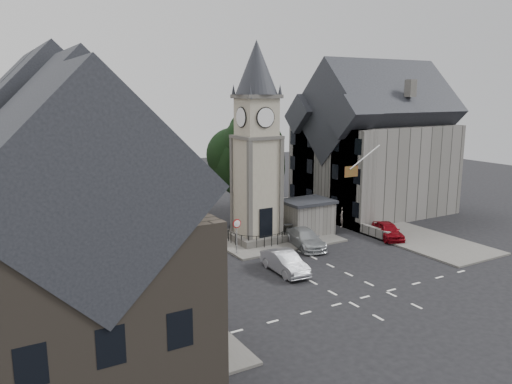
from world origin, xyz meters
TOP-DOWN VIEW (x-y plane):
  - ground at (0.00, 0.00)m, footprint 120.00×120.00m
  - pavement_west at (-12.50, 6.00)m, footprint 6.00×30.00m
  - pavement_east at (12.00, 8.00)m, footprint 6.00×26.00m
  - central_island at (1.50, 8.00)m, footprint 10.00×8.00m
  - road_markings at (0.00, -5.50)m, footprint 20.00×8.00m
  - clock_tower at (0.00, 7.99)m, footprint 4.86×4.86m
  - stone_shelter at (4.80, 7.50)m, footprint 4.30×3.30m
  - town_tree at (2.00, 13.00)m, footprint 7.20×7.20m
  - warning_sign_post at (-3.20, 5.43)m, footprint 0.70×0.19m
  - terrace_pink at (-15.50, 16.00)m, footprint 8.10×7.60m
  - terrace_cream at (-15.50, 8.00)m, footprint 8.10×7.60m
  - terrace_tudor at (-15.50, 0.00)m, footprint 8.10×7.60m
  - building_sw_stone at (-17.00, -9.00)m, footprint 8.60×7.60m
  - backdrop_west at (-12.00, 28.00)m, footprint 20.00×10.00m
  - east_building at (15.59, 11.00)m, footprint 14.40×11.40m
  - east_boundary_wall at (9.20, 10.00)m, footprint 0.40×16.00m
  - flagpole at (8.00, 4.00)m, footprint 3.68×0.10m
  - car_west_blue at (-11.50, -0.57)m, footprint 4.95×3.46m
  - car_west_silver at (-7.50, 4.74)m, footprint 4.06×1.74m
  - car_west_grey at (-9.41, 2.96)m, footprint 6.11×4.35m
  - car_island_silver at (-2.09, 0.50)m, footprint 1.75×4.55m
  - car_island_east at (2.50, 4.50)m, footprint 2.98×5.28m
  - car_east_red at (9.98, 2.96)m, footprint 3.09×4.48m
  - pedestrian at (9.08, 7.87)m, footprint 0.83×0.81m

SIDE VIEW (x-z plane):
  - ground at x=0.00m, z-range 0.00..0.00m
  - road_markings at x=0.00m, z-range 0.00..0.01m
  - pavement_west at x=-12.50m, z-range 0.00..0.14m
  - pavement_east at x=12.00m, z-range 0.00..0.14m
  - central_island at x=1.50m, z-range 0.00..0.16m
  - east_boundary_wall at x=9.20m, z-range 0.00..0.90m
  - car_west_silver at x=-7.50m, z-range 0.00..1.30m
  - car_east_red at x=9.98m, z-range 0.00..1.42m
  - car_island_east at x=2.50m, z-range 0.00..1.44m
  - car_island_silver at x=-2.09m, z-range 0.00..1.48m
  - car_west_grey at x=-9.41m, z-range 0.00..1.55m
  - car_west_blue at x=-11.50m, z-range 0.00..1.57m
  - pedestrian at x=9.08m, z-range 0.00..1.93m
  - stone_shelter at x=4.80m, z-range 0.01..3.09m
  - warning_sign_post at x=-3.20m, z-range 0.60..3.45m
  - backdrop_west at x=-12.00m, z-range 0.00..8.00m
  - building_sw_stone at x=-17.00m, z-range 0.15..10.55m
  - terrace_tudor at x=-15.50m, z-range 0.19..12.19m
  - east_building at x=15.59m, z-range -0.04..12.56m
  - terrace_pink at x=-15.50m, z-range 0.18..12.98m
  - terrace_cream at x=-15.50m, z-range 0.18..12.98m
  - town_tree at x=2.00m, z-range 1.57..12.37m
  - flagpole at x=8.00m, z-range 5.63..8.37m
  - clock_tower at x=0.00m, z-range 0.00..16.25m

